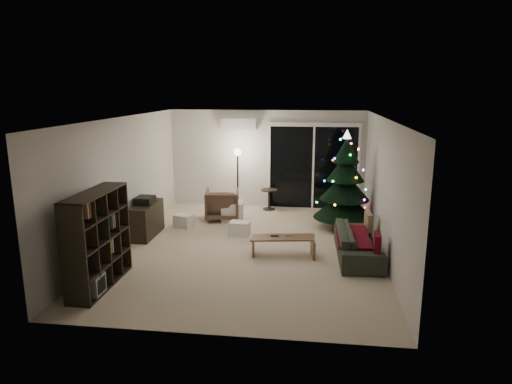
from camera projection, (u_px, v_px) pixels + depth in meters
room at (279, 182)px, 10.05m from camera, size 6.50×7.51×2.60m
bookshelf at (86, 239)px, 7.05m from camera, size 0.98×1.54×1.51m
media_cabinet at (146, 220)px, 9.55m from camera, size 0.42×1.11×0.70m
stereo at (145, 200)px, 9.45m from camera, size 0.35×0.42×0.15m
armchair at (222, 204)px, 10.75m from camera, size 0.88×0.90×0.72m
ottoman at (232, 211)px, 10.69m from camera, size 0.55×0.55×0.45m
cardboard_box_a at (184, 221)px, 10.20m from camera, size 0.47×0.41×0.28m
cardboard_box_b at (240, 228)px, 9.65m from camera, size 0.44×0.35×0.29m
side_table at (269, 199)px, 11.64m from camera, size 0.48×0.48×0.53m
floor_lamp at (238, 182)px, 11.35m from camera, size 0.24×0.24×1.53m
sofa at (358, 243)px, 8.33m from camera, size 0.77×1.88×0.54m
sofa_throw at (353, 237)px, 8.32m from camera, size 0.58×1.34×0.04m
cushion_a at (368, 222)px, 8.88m from camera, size 0.14×0.37×0.36m
cushion_b at (377, 244)px, 7.62m from camera, size 0.13×0.36×0.36m
coffee_table at (283, 246)px, 8.43m from camera, size 1.22×0.58×0.37m
remote_a at (275, 236)px, 8.40m from camera, size 0.15×0.04×0.02m
remote_b at (288, 236)px, 8.42m from camera, size 0.14×0.08×0.02m
christmas_tree at (345, 180)px, 9.90m from camera, size 1.64×1.64×2.18m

